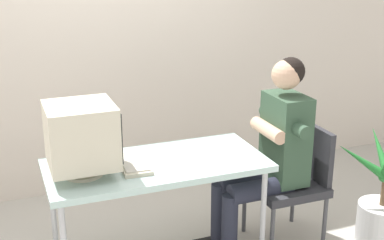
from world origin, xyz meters
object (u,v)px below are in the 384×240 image
(office_chair, at_px, (294,177))
(person_seated, at_px, (270,150))
(crt_monitor, at_px, (82,136))
(potted_plant, at_px, (382,205))
(keyboard, at_px, (132,161))
(desk, at_px, (157,170))

(office_chair, relative_size, person_seated, 0.63)
(crt_monitor, xyz_separation_m, potted_plant, (2.03, -0.26, -0.70))
(person_seated, bearing_deg, keyboard, 177.30)
(office_chair, height_order, potted_plant, potted_plant)
(desk, distance_m, person_seated, 0.81)
(crt_monitor, bearing_deg, desk, 3.86)
(keyboard, distance_m, office_chair, 1.19)
(desk, height_order, person_seated, person_seated)
(potted_plant, bearing_deg, office_chair, 153.95)
(crt_monitor, xyz_separation_m, keyboard, (0.31, 0.06, -0.23))
(keyboard, height_order, person_seated, person_seated)
(crt_monitor, distance_m, office_chair, 1.55)
(keyboard, height_order, potted_plant, potted_plant)
(potted_plant, bearing_deg, keyboard, 169.38)
(desk, bearing_deg, crt_monitor, -176.14)
(desk, distance_m, keyboard, 0.17)
(crt_monitor, bearing_deg, potted_plant, -7.30)
(desk, relative_size, person_seated, 1.02)
(crt_monitor, height_order, office_chair, crt_monitor)
(keyboard, xyz_separation_m, office_chair, (1.15, -0.04, -0.28))
(crt_monitor, relative_size, keyboard, 0.98)
(desk, height_order, potted_plant, potted_plant)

